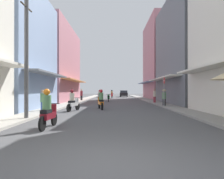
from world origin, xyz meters
TOP-DOWN VIEW (x-y plane):
  - ground_plane at (0.00, 22.49)m, footprint 116.56×116.56m
  - sidewalk_left at (-4.95, 22.49)m, footprint 1.53×60.98m
  - sidewalk_right at (4.95, 22.49)m, footprint 1.53×60.98m
  - building_left_mid at (-8.71, 11.87)m, footprint 7.05×8.05m
  - building_left_far at (-8.71, 22.85)m, footprint 7.05×12.62m
  - building_right_mid at (8.71, 17.89)m, footprint 7.05×11.35m
  - building_right_far at (8.71, 30.24)m, footprint 7.05×11.40m
  - motorbike_orange at (-1.08, 11.83)m, footprint 0.67×1.77m
  - motorbike_silver at (-2.22, 25.51)m, footprint 0.55×1.81m
  - motorbike_red at (-0.46, 33.44)m, footprint 0.55×1.81m
  - motorbike_maroon at (-2.62, 3.94)m, footprint 0.55×1.81m
  - motorbike_white at (-2.97, 10.41)m, footprint 0.73×1.75m
  - motorbike_green at (-0.76, 22.05)m, footprint 0.55×1.81m
  - parked_car at (2.18, 41.58)m, footprint 1.99×4.19m
  - pedestrian_midway at (4.59, 18.74)m, footprint 0.34×0.34m
  - pedestrian_foreground at (-4.61, 23.96)m, footprint 0.34×0.34m
  - pedestrian_crossing at (-4.94, 9.73)m, footprint 0.34×0.34m
  - pedestrian_far at (4.56, 14.31)m, footprint 0.44×0.44m
  - utility_pole at (-4.44, 6.03)m, footprint 0.20×1.20m
  - street_sign_no_entry at (4.34, 13.44)m, footprint 0.07×0.60m

SIDE VIEW (x-z plane):
  - ground_plane at x=0.00m, z-range 0.00..0.00m
  - sidewalk_left at x=-4.95m, z-range 0.00..0.12m
  - sidewalk_right at x=4.95m, z-range 0.00..0.12m
  - motorbike_green at x=-0.76m, z-range 0.02..0.99m
  - motorbike_orange at x=-1.08m, z-range -0.09..1.49m
  - motorbike_silver at x=-2.22m, z-range -0.09..1.49m
  - motorbike_red at x=-0.46m, z-range -0.09..1.49m
  - motorbike_maroon at x=-2.62m, z-range -0.09..1.49m
  - motorbike_white at x=-2.97m, z-range -0.09..1.49m
  - parked_car at x=2.18m, z-range 0.01..1.46m
  - pedestrian_crossing at x=-4.94m, z-range 0.00..1.55m
  - pedestrian_foreground at x=-4.61m, z-range 0.00..1.66m
  - pedestrian_midway at x=4.59m, z-range 0.00..1.70m
  - pedestrian_far at x=4.56m, z-range 0.11..1.75m
  - street_sign_no_entry at x=4.34m, z-range 0.39..3.04m
  - utility_pole at x=-4.44m, z-range 0.08..6.40m
  - building_left_mid at x=-8.71m, z-range 0.00..9.31m
  - building_left_far at x=-8.71m, z-range 0.00..9.95m
  - building_right_mid at x=8.71m, z-range -0.01..11.43m
  - building_right_far at x=8.71m, z-range -0.01..13.28m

